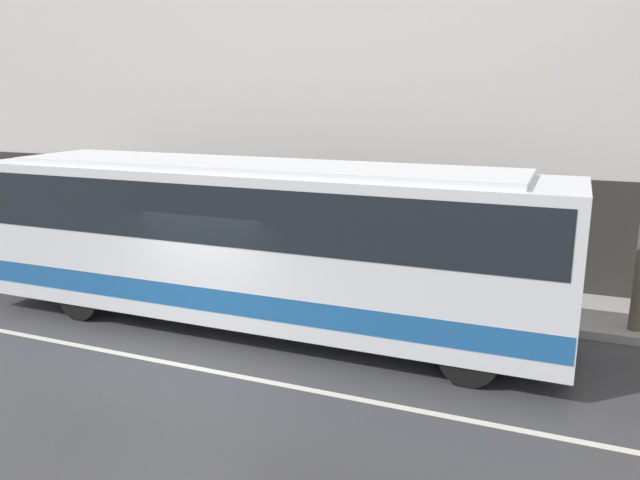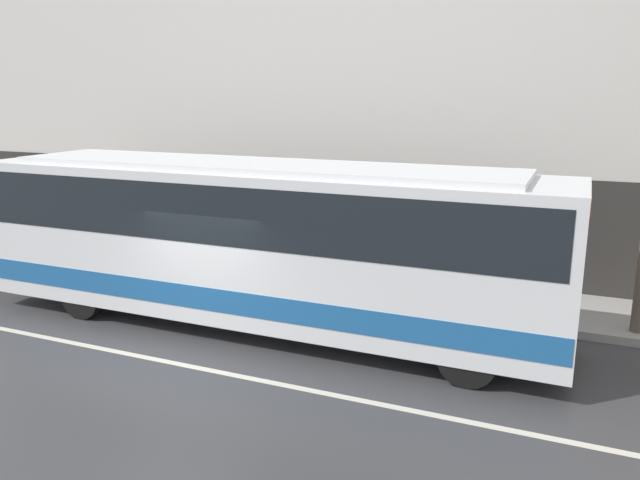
% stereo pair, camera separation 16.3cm
% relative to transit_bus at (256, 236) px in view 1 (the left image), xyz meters
% --- Properties ---
extents(ground_plane, '(60.00, 60.00, 0.00)m').
position_rel_transit_bus_xyz_m(ground_plane, '(-0.50, -2.24, -1.90)').
color(ground_plane, '#38383A').
extents(sidewalk, '(60.00, 2.56, 0.17)m').
position_rel_transit_bus_xyz_m(sidewalk, '(-0.50, 3.04, -1.81)').
color(sidewalk, gray).
rests_on(sidewalk, ground_plane).
extents(building_facade, '(60.00, 0.35, 12.13)m').
position_rel_transit_bus_xyz_m(building_facade, '(-0.50, 4.46, 3.96)').
color(building_facade, silver).
rests_on(building_facade, ground_plane).
extents(lane_stripe, '(54.00, 0.14, 0.01)m').
position_rel_transit_bus_xyz_m(lane_stripe, '(-0.50, -2.24, -1.89)').
color(lane_stripe, beige).
rests_on(lane_stripe, ground_plane).
extents(transit_bus, '(12.12, 2.48, 3.37)m').
position_rel_transit_bus_xyz_m(transit_bus, '(0.00, 0.00, 0.00)').
color(transit_bus, white).
rests_on(transit_bus, ground_plane).
extents(pedestrian_waiting, '(0.36, 0.36, 1.57)m').
position_rel_transit_bus_xyz_m(pedestrian_waiting, '(-0.68, 3.35, -1.00)').
color(pedestrian_waiting, '#333338').
rests_on(pedestrian_waiting, sidewalk).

